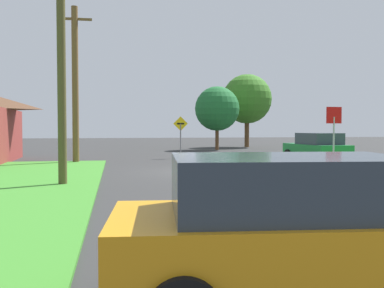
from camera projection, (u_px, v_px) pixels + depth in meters
ground_plane at (200, 171)px, 18.79m from camera, size 120.00×120.00×0.00m
lane_stripe_center at (261, 203)px, 10.91m from camera, size 0.20×14.00×0.01m
stop_sign at (334, 128)px, 17.79m from camera, size 0.68×0.07×2.76m
car_on_crossroad at (317, 148)px, 23.09m from camera, size 2.36×4.19×1.62m
car_behind_on_main_road at (311, 232)px, 4.60m from camera, size 4.57×2.29×1.62m
utility_pole_near at (61, 70)px, 13.97m from camera, size 1.80×0.28×7.31m
utility_pole_mid at (75, 84)px, 22.99m from camera, size 1.80×0.34×8.32m
direction_sign at (181, 132)px, 26.71m from camera, size 0.91×0.08×2.60m
oak_tree_left at (247, 99)px, 41.73m from camera, size 4.76×4.76×7.04m
pine_tree_center at (217, 109)px, 36.57m from camera, size 3.76×3.76×5.38m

